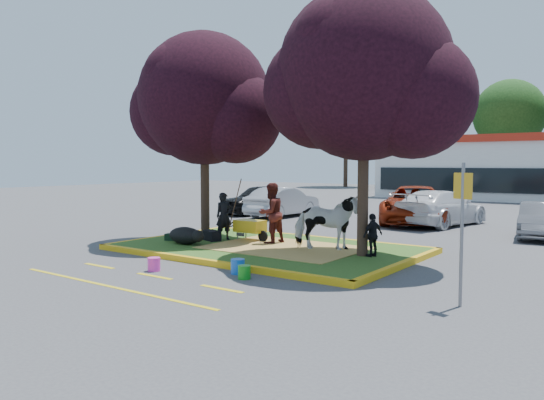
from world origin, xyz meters
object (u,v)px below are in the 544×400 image
Objects in this scene: bucket_green at (244,272)px; handler at (224,216)px; calf at (185,235)px; cow at (326,223)px; car_black at (260,199)px; bucket_pink at (154,264)px; car_silver at (283,202)px; sign_post at (462,218)px; wheelbarrow at (250,226)px; bucket_blue at (238,266)px.

handler is at bearing 136.44° from bucket_green.
bucket_green is (3.94, -2.10, -0.25)m from calf.
cow is 0.42× the size of car_black.
car_silver reaches higher than bucket_pink.
car_black is at bearing 23.97° from cow.
calf is 0.27× the size of car_silver.
bucket_pink reaches higher than bucket_green.
handler is at bearing 108.55° from bucket_pink.
sign_post is at bearing 6.62° from bucket_green.
car_silver reaches higher than wheelbarrow.
cow is 0.71× the size of sign_post.
car_black is (-13.19, 11.42, -0.83)m from sign_post.
bucket_blue is 0.08× the size of car_silver.
cow reaches higher than car_black.
calf is 3.87× the size of bucket_green.
wheelbarrow is 4.48m from bucket_pink.
cow is 3.53m from handler.
car_black reaches higher than bucket_blue.
handler is at bearing -46.81° from car_black.
sign_post reaches higher than bucket_pink.
bucket_blue is at bearing 120.83° from car_silver.
handler reaches higher than bucket_blue.
car_black is 1.02× the size of car_silver.
cow is 5.66× the size of bucket_pink.
bucket_pink is at bearing 130.19° from cow.
handler is 8.58m from sign_post.
bucket_green is 0.57m from bucket_blue.
bucket_blue is (2.42, -3.49, -0.41)m from wheelbarrow.
bucket_blue is 0.08× the size of car_black.
sign_post reaches higher than calf.
handler is 0.58× the size of sign_post.
calf is at bearing 88.62° from cow.
bucket_green is 0.07× the size of car_silver.
calf is 9.82m from car_silver.
car_black reaches higher than calf.
cow is 5.99× the size of bucket_green.
car_black is at bearing -16.31° from car_silver.
car_silver is (-6.94, 7.86, -0.21)m from cow.
car_black is (-8.26, 11.61, 0.56)m from bucket_blue.
sign_post is at bearing -23.50° from wheelbarrow.
sign_post reaches higher than bucket_green.
cow reaches higher than car_silver.
bucket_blue reaches higher than bucket_pink.
sign_post reaches higher than wheelbarrow.
handler is 4.27m from bucket_pink.
cow is at bearing 62.20° from bucket_pink.
cow is at bearing -61.50° from handler.
bucket_pink is at bearing -153.71° from sign_post.
cow is at bearing 82.80° from bucket_blue.
bucket_pink is 14.11m from car_black.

